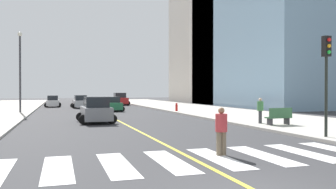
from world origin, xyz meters
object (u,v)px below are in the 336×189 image
object	(u,v)px
car_green_nearest	(113,104)
car_white_fourth	(53,102)
pedestrian_waiting_east	(260,109)
street_lamp	(20,66)
car_red_third	(120,99)
traffic_light_near_corner	(327,66)
pedestrian_crossing	(221,129)
car_gray_second	(96,111)
park_bench	(279,117)
car_silver_fifth	(80,102)
fire_hydrant	(177,107)

from	to	relation	value
car_green_nearest	car_white_fourth	size ratio (longest dim) A/B	0.99
pedestrian_waiting_east	street_lamp	world-z (taller)	street_lamp
car_white_fourth	pedestrian_waiting_east	world-z (taller)	pedestrian_waiting_east
car_red_third	traffic_light_near_corner	world-z (taller)	traffic_light_near_corner
traffic_light_near_corner	pedestrian_waiting_east	distance (m)	7.49
pedestrian_waiting_east	pedestrian_crossing	bearing A→B (deg)	-176.97
car_gray_second	street_lamp	xyz separation A→B (m)	(-6.49, 12.62, 4.10)
car_red_third	pedestrian_crossing	world-z (taller)	car_red_third
park_bench	street_lamp	bearing A→B (deg)	38.77
car_silver_fifth	fire_hydrant	xyz separation A→B (m)	(9.59, -12.87, -0.25)
car_silver_fifth	street_lamp	size ratio (longest dim) A/B	0.48
car_silver_fifth	car_white_fourth	bearing A→B (deg)	126.63
car_gray_second	traffic_light_near_corner	distance (m)	16.09
car_gray_second	pedestrian_crossing	xyz separation A→B (m)	(3.10, -14.61, 0.07)
car_green_nearest	car_gray_second	xyz separation A→B (m)	(-3.39, -14.23, 0.12)
pedestrian_waiting_east	fire_hydrant	distance (m)	15.29
car_red_third	car_white_fourth	world-z (taller)	car_red_third
car_red_third	pedestrian_crossing	size ratio (longest dim) A/B	2.58
car_gray_second	car_red_third	xyz separation A→B (m)	(6.91, 30.39, 0.05)
fire_hydrant	car_gray_second	bearing A→B (deg)	-134.81
car_silver_fifth	traffic_light_near_corner	size ratio (longest dim) A/B	0.83
car_white_fourth	pedestrian_crossing	size ratio (longest dim) A/B	2.13
car_gray_second	car_green_nearest	bearing A→B (deg)	75.36
traffic_light_near_corner	street_lamp	bearing A→B (deg)	-57.10
car_gray_second	car_white_fourth	bearing A→B (deg)	96.17
car_green_nearest	fire_hydrant	xyz separation A→B (m)	(6.32, -4.46, -0.20)
car_silver_fifth	pedestrian_waiting_east	bearing A→B (deg)	-72.32
car_red_third	park_bench	distance (m)	37.45
car_red_third	fire_hydrant	distance (m)	20.81
traffic_light_near_corner	car_white_fourth	bearing A→B (deg)	-71.45
car_red_third	street_lamp	size ratio (longest dim) A/B	0.55
car_white_fourth	car_green_nearest	bearing A→B (deg)	-61.21
park_bench	fire_hydrant	xyz separation A→B (m)	(-1.42, 16.59, -0.11)
pedestrian_crossing	car_green_nearest	bearing A→B (deg)	87.52
car_silver_fifth	park_bench	distance (m)	31.45
car_green_nearest	car_red_third	bearing A→B (deg)	-102.09
car_green_nearest	car_silver_fifth	world-z (taller)	car_silver_fifth
car_green_nearest	car_gray_second	bearing A→B (deg)	76.84
car_red_third	car_white_fourth	bearing A→B (deg)	17.70
car_red_third	traffic_light_near_corner	distance (m)	43.06
pedestrian_crossing	fire_hydrant	world-z (taller)	pedestrian_crossing
car_red_third	street_lamp	bearing A→B (deg)	53.21
car_white_fourth	car_silver_fifth	distance (m)	5.76
car_green_nearest	pedestrian_crossing	xyz separation A→B (m)	(-0.28, -28.84, 0.20)
car_silver_fifth	park_bench	size ratio (longest dim) A/B	2.21
street_lamp	car_red_third	bearing A→B (deg)	52.97
traffic_light_near_corner	fire_hydrant	xyz separation A→B (m)	(-0.05, 22.27, -3.00)
car_red_third	street_lamp	world-z (taller)	street_lamp
traffic_light_near_corner	pedestrian_crossing	size ratio (longest dim) A/B	2.76
pedestrian_crossing	fire_hydrant	xyz separation A→B (m)	(6.60, 24.38, -0.40)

